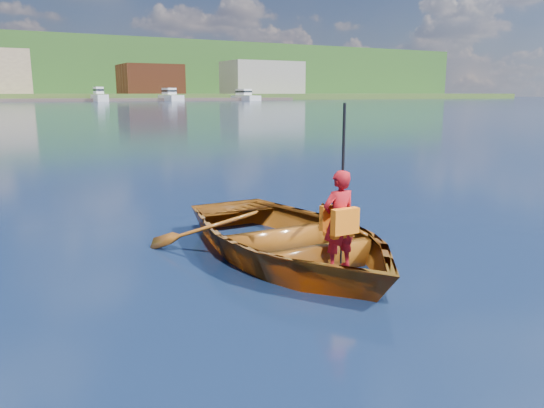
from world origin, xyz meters
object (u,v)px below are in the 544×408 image
(rowboat, at_px, (288,237))
(child_paddler, at_px, (339,220))
(marina_yachts, at_px, (28,97))
(dock, at_px, (10,100))

(rowboat, bearing_deg, child_paddler, -79.82)
(child_paddler, relative_size, marina_yachts, 0.01)
(dock, distance_m, marina_yachts, 6.12)
(child_paddler, relative_size, dock, 0.01)
(rowboat, xyz_separation_m, child_paddler, (0.16, -0.90, 0.41))
(child_paddler, height_order, marina_yachts, marina_yachts)
(rowboat, height_order, marina_yachts, marina_yachts)
(rowboat, bearing_deg, marina_yachts, 87.11)
(child_paddler, bearing_deg, marina_yachts, 87.19)
(dock, height_order, marina_yachts, marina_yachts)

